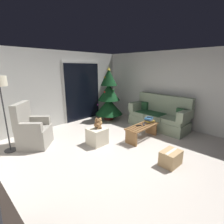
{
  "coord_description": "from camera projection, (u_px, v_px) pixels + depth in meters",
  "views": [
    {
      "loc": [
        -2.55,
        -2.17,
        1.97
      ],
      "look_at": [
        0.4,
        0.7,
        0.85
      ],
      "focal_mm": 26.59,
      "sensor_mm": 36.0,
      "label": 1
    }
  ],
  "objects": [
    {
      "name": "ground_plane",
      "position": [
        122.0,
        157.0,
        3.74
      ],
      "size": [
        7.0,
        7.0,
        0.0
      ],
      "primitive_type": "plane",
      "color": "#BCB2A8"
    },
    {
      "name": "remote_graphite",
      "position": [
        144.0,
        124.0,
        4.65
      ],
      "size": [
        0.16,
        0.12,
        0.02
      ],
      "primitive_type": "cube",
      "rotation": [
        0.0,
        0.0,
        5.27
      ],
      "color": "#333338",
      "rests_on": "coffee_table"
    },
    {
      "name": "coffee_table",
      "position": [
        142.0,
        130.0,
        4.63
      ],
      "size": [
        1.1,
        0.4,
        0.4
      ],
      "color": "olive",
      "rests_on": "ground"
    },
    {
      "name": "floor_lamp",
      "position": [
        0.0,
        89.0,
        3.64
      ],
      "size": [
        0.32,
        0.32,
        1.78
      ],
      "color": "#2D2D30",
      "rests_on": "ground"
    },
    {
      "name": "remote_black",
      "position": [
        139.0,
        125.0,
        4.57
      ],
      "size": [
        0.16,
        0.11,
        0.02
      ],
      "primitive_type": "cube",
      "rotation": [
        0.0,
        0.0,
        1.12
      ],
      "color": "black",
      "rests_on": "coffee_table"
    },
    {
      "name": "book_stack",
      "position": [
        149.0,
        120.0,
        4.82
      ],
      "size": [
        0.3,
        0.25,
        0.15
      ],
      "color": "#4C4C51",
      "rests_on": "coffee_table"
    },
    {
      "name": "teddy_bear_chestnut",
      "position": [
        97.0,
        124.0,
        4.26
      ],
      "size": [
        0.22,
        0.21,
        0.29
      ],
      "color": "brown",
      "rests_on": "ottoman"
    },
    {
      "name": "armchair",
      "position": [
        32.0,
        131.0,
        4.2
      ],
      "size": [
        0.97,
        0.97,
        1.13
      ],
      "color": "gray",
      "rests_on": "ground"
    },
    {
      "name": "patio_door_glass",
      "position": [
        83.0,
        92.0,
        6.27
      ],
      "size": [
        1.5,
        0.02,
        2.1
      ],
      "primitive_type": "cube",
      "color": "black",
      "rests_on": "ground"
    },
    {
      "name": "cardboard_box_taped_mid_floor",
      "position": [
        171.0,
        158.0,
        3.42
      ],
      "size": [
        0.45,
        0.35,
        0.31
      ],
      "color": "tan",
      "rests_on": "ground"
    },
    {
      "name": "ottoman",
      "position": [
        97.0,
        136.0,
        4.35
      ],
      "size": [
        0.44,
        0.44,
        0.43
      ],
      "primitive_type": "cube",
      "color": "beige",
      "rests_on": "ground"
    },
    {
      "name": "couch",
      "position": [
        159.0,
        116.0,
        5.49
      ],
      "size": [
        0.86,
        1.97,
        1.08
      ],
      "color": "gray",
      "rests_on": "ground"
    },
    {
      "name": "christmas_tree",
      "position": [
        109.0,
        97.0,
        6.23
      ],
      "size": [
        1.04,
        1.04,
        1.98
      ],
      "color": "#4C1E19",
      "rests_on": "ground"
    },
    {
      "name": "patio_door_frame",
      "position": [
        83.0,
        91.0,
        6.27
      ],
      "size": [
        1.6,
        0.02,
        2.2
      ],
      "primitive_type": "cube",
      "color": "silver",
      "rests_on": "ground"
    },
    {
      "name": "teddy_bear_honey_by_tree",
      "position": [
        100.0,
        122.0,
        5.77
      ],
      "size": [
        0.2,
        0.2,
        0.29
      ],
      "color": "tan",
      "rests_on": "ground"
    },
    {
      "name": "wall_back",
      "position": [
        52.0,
        90.0,
        5.47
      ],
      "size": [
        5.72,
        0.12,
        2.5
      ],
      "primitive_type": "cube",
      "color": "beige",
      "rests_on": "ground"
    },
    {
      "name": "cell_phone",
      "position": [
        149.0,
        117.0,
        4.8
      ],
      "size": [
        0.12,
        0.16,
        0.01
      ],
      "primitive_type": "cube",
      "rotation": [
        0.0,
        0.0,
        0.37
      ],
      "color": "black",
      "rests_on": "book_stack"
    },
    {
      "name": "wall_right",
      "position": [
        180.0,
        90.0,
        5.39
      ],
      "size": [
        0.12,
        6.0,
        2.5
      ],
      "primitive_type": "cube",
      "color": "beige",
      "rests_on": "ground"
    }
  ]
}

